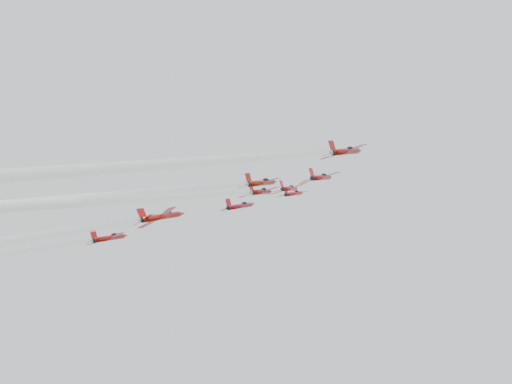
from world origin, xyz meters
The scene contains 7 objects.
jet_lead centered at (-3.97, 25.19, 172.83)m, with size 8.62×11.03×7.02m.
jet_row2_left centered at (-11.15, 11.56, 164.81)m, with size 9.54×12.21×7.77m.
jet_row2_center centered at (2.83, 11.71, 164.90)m, with size 8.94×11.45×7.29m.
jet_row2_right centered at (11.19, 11.88, 165.01)m, with size 9.95×12.73×8.11m.
jet_center centered at (2.85, -39.54, 134.66)m, with size 9.43×88.79×52.98m.
jet_rear_right centered at (11.04, -49.37, 128.87)m, with size 8.89×83.72×49.95m.
jet_rear_farright centered at (28.98, -50.51, 128.20)m, with size 9.10×85.75×51.16m.
Camera 1 is at (67.55, -96.71, 85.30)m, focal length 45.00 mm.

